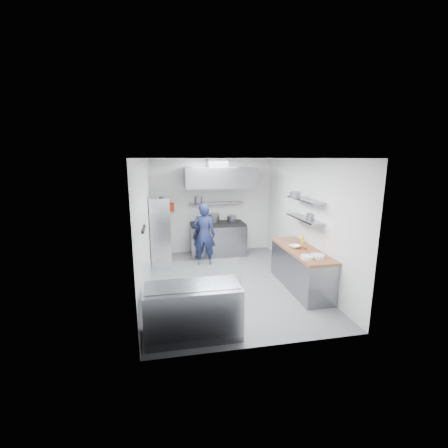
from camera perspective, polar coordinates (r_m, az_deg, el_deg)
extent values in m
plane|color=slate|center=(7.08, 0.93, -10.97)|extent=(5.00, 5.00, 0.00)
plane|color=silver|center=(6.51, 1.02, 12.34)|extent=(5.00, 5.00, 0.00)
cube|color=white|center=(9.07, -2.27, 3.42)|extent=(3.60, 2.80, 0.02)
cube|color=white|center=(4.32, 7.84, -6.61)|extent=(3.60, 2.80, 0.02)
cube|color=white|center=(6.53, -14.67, -0.44)|extent=(2.80, 5.00, 0.02)
cube|color=white|center=(7.23, 15.08, 0.74)|extent=(2.80, 5.00, 0.02)
cube|color=gray|center=(8.90, -1.19, -3.00)|extent=(1.60, 0.80, 0.90)
cube|color=black|center=(8.79, -1.21, 0.02)|extent=(1.57, 0.78, 0.06)
cylinder|color=slate|center=(8.75, -3.72, 0.81)|extent=(0.29, 0.29, 0.20)
cylinder|color=slate|center=(8.92, -2.01, 1.19)|extent=(0.35, 0.35, 0.24)
cylinder|color=slate|center=(9.08, 1.47, 1.12)|extent=(0.27, 0.27, 0.16)
cube|color=gray|center=(8.91, -1.48, 4.05)|extent=(1.60, 0.30, 0.04)
cylinder|color=slate|center=(9.06, -4.98, 4.84)|extent=(0.29, 0.29, 0.18)
cube|color=gray|center=(8.43, -1.05, 8.91)|extent=(1.90, 1.15, 0.55)
cube|color=slate|center=(8.64, -1.32, 11.51)|extent=(0.55, 0.55, 0.24)
cube|color=red|center=(8.91, -10.19, 3.21)|extent=(0.22, 0.10, 0.26)
imported|color=#161E42|center=(8.00, -3.82, -1.98)|extent=(0.68, 0.53, 1.66)
cube|color=silver|center=(8.02, -11.95, -1.47)|extent=(0.50, 0.90, 1.85)
cube|color=white|center=(7.73, -11.94, -2.95)|extent=(0.14, 0.18, 0.16)
cube|color=yellow|center=(7.90, -12.07, 1.10)|extent=(0.15, 0.19, 0.17)
cylinder|color=black|center=(7.47, -11.90, 4.37)|extent=(0.11, 0.11, 0.18)
cube|color=black|center=(5.62, -15.05, -0.91)|extent=(0.04, 0.55, 0.05)
cube|color=gray|center=(6.84, 14.37, -8.42)|extent=(0.62, 2.00, 0.84)
cube|color=brown|center=(6.70, 14.58, -4.81)|extent=(0.65, 2.04, 0.06)
cylinder|color=white|center=(6.17, 17.39, -5.87)|extent=(0.27, 0.27, 0.06)
cylinder|color=white|center=(6.05, 15.51, -6.12)|extent=(0.24, 0.24, 0.06)
cylinder|color=#B45F32|center=(6.65, 14.85, -4.40)|extent=(0.15, 0.15, 0.06)
cylinder|color=yellow|center=(7.11, 14.73, -2.82)|extent=(0.06, 0.06, 0.18)
imported|color=white|center=(6.70, 13.28, -4.19)|extent=(0.32, 0.32, 0.06)
cube|color=gray|center=(6.88, 15.00, 1.02)|extent=(0.30, 1.30, 0.04)
cube|color=gray|center=(6.81, 15.19, 4.49)|extent=(0.30, 1.30, 0.04)
cylinder|color=slate|center=(6.87, 16.26, 1.53)|extent=(0.20, 0.20, 0.10)
cylinder|color=slate|center=(6.89, 13.41, 5.42)|extent=(0.24, 0.24, 0.14)
cube|color=gray|center=(4.98, -5.90, -16.18)|extent=(1.50, 0.70, 0.85)
cube|color=silver|center=(4.59, -5.94, -9.79)|extent=(1.47, 0.19, 0.42)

